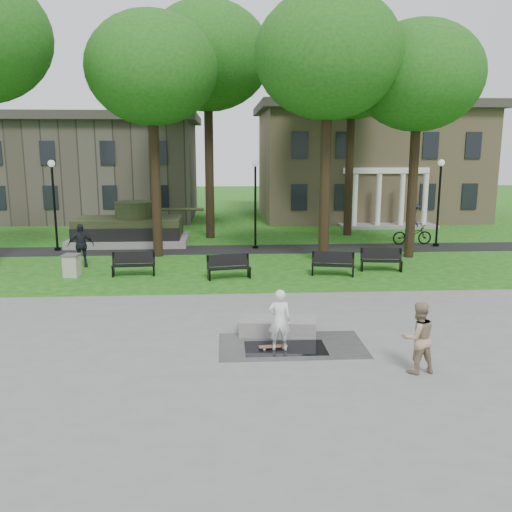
{
  "coord_description": "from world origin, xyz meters",
  "views": [
    {
      "loc": [
        -1.24,
        -16.45,
        5.37
      ],
      "look_at": [
        -0.03,
        3.24,
        1.4
      ],
      "focal_mm": 38.0,
      "sensor_mm": 36.0,
      "label": 1
    }
  ],
  "objects": [
    {
      "name": "lamp_left",
      "position": [
        -10.0,
        12.3,
        2.79
      ],
      "size": [
        0.36,
        0.36,
        4.73
      ],
      "color": "black",
      "rests_on": "ground"
    },
    {
      "name": "lamp_mid",
      "position": [
        0.5,
        12.3,
        2.79
      ],
      "size": [
        0.36,
        0.36,
        4.73
      ],
      "color": "black",
      "rests_on": "ground"
    },
    {
      "name": "tree_1",
      "position": [
        -4.5,
        10.5,
        8.95
      ],
      "size": [
        6.2,
        6.2,
        11.63
      ],
      "color": "black",
      "rests_on": "ground"
    },
    {
      "name": "tank_monument",
      "position": [
        -6.46,
        14.0,
        0.86
      ],
      "size": [
        7.45,
        3.4,
        2.4
      ],
      "color": "gray",
      "rests_on": "ground"
    },
    {
      "name": "lamp_right",
      "position": [
        10.5,
        12.3,
        2.79
      ],
      "size": [
        0.36,
        0.36,
        4.73
      ],
      "color": "black",
      "rests_on": "ground"
    },
    {
      "name": "park_bench_0",
      "position": [
        -5.05,
        6.33,
        0.52
      ],
      "size": [
        1.82,
        0.62,
        1.0
      ],
      "rotation": [
        0.0,
        0.0,
        0.05
      ],
      "color": "black",
      "rests_on": "ground"
    },
    {
      "name": "park_bench_1",
      "position": [
        -1.01,
        5.56,
        0.52
      ],
      "size": [
        1.85,
        0.87,
        1.0
      ],
      "rotation": [
        0.0,
        0.0,
        0.2
      ],
      "color": "black",
      "rests_on": "ground"
    },
    {
      "name": "tree_2",
      "position": [
        3.5,
        8.5,
        9.32
      ],
      "size": [
        6.6,
        6.6,
        12.16
      ],
      "color": "black",
      "rests_on": "ground"
    },
    {
      "name": "building_left",
      "position": [
        -11.0,
        26.5,
        3.6
      ],
      "size": [
        15.0,
        10.0,
        7.2
      ],
      "primitive_type": "cube",
      "color": "#4C443D",
      "rests_on": "ground"
    },
    {
      "name": "skateboard",
      "position": [
        0.08,
        -2.63,
        0.06
      ],
      "size": [
        0.8,
        0.28,
        0.07
      ],
      "primitive_type": "cube",
      "rotation": [
        0.0,
        0.0,
        0.11
      ],
      "color": "brown",
      "rests_on": "plaza"
    },
    {
      "name": "puddle",
      "position": [
        0.41,
        -2.63,
        0.02
      ],
      "size": [
        2.2,
        1.2,
        0.0
      ],
      "primitive_type": "cube",
      "color": "black",
      "rests_on": "plaza"
    },
    {
      "name": "pedestrian_walker",
      "position": [
        -7.72,
        8.24,
        0.99
      ],
      "size": [
        1.25,
        0.82,
        1.98
      ],
      "primitive_type": "imported",
      "rotation": [
        0.0,
        0.0,
        0.32
      ],
      "color": "black",
      "rests_on": "ground"
    },
    {
      "name": "tree_5",
      "position": [
        6.5,
        16.5,
        9.67
      ],
      "size": [
        6.4,
        6.4,
        12.44
      ],
      "color": "black",
      "rests_on": "ground"
    },
    {
      "name": "ground",
      "position": [
        0.0,
        0.0,
        0.0
      ],
      "size": [
        120.0,
        120.0,
        0.0
      ],
      "primitive_type": "plane",
      "color": "#154B11",
      "rests_on": "ground"
    },
    {
      "name": "park_bench_2",
      "position": [
        3.4,
        5.84,
        0.52
      ],
      "size": [
        1.85,
        0.88,
        1.0
      ],
      "rotation": [
        0.0,
        0.0,
        -0.21
      ],
      "color": "black",
      "rests_on": "ground"
    },
    {
      "name": "plaza",
      "position": [
        0.0,
        -5.0,
        0.01
      ],
      "size": [
        22.0,
        16.0,
        0.02
      ],
      "primitive_type": "cube",
      "color": "gray",
      "rests_on": "ground"
    },
    {
      "name": "concrete_block",
      "position": [
        0.32,
        -1.4,
        0.24
      ],
      "size": [
        2.3,
        1.24,
        0.45
      ],
      "primitive_type": "cube",
      "rotation": [
        0.0,
        0.0,
        -0.11
      ],
      "color": "gray",
      "rests_on": "plaza"
    },
    {
      "name": "skateboarder",
      "position": [
        0.23,
        -2.73,
        0.86
      ],
      "size": [
        0.64,
        0.45,
        1.68
      ],
      "primitive_type": "imported",
      "rotation": [
        0.0,
        0.0,
        3.06
      ],
      "color": "white",
      "rests_on": "plaza"
    },
    {
      "name": "building_right",
      "position": [
        10.0,
        26.0,
        4.34
      ],
      "size": [
        17.0,
        12.0,
        8.6
      ],
      "color": "#9E8460",
      "rests_on": "ground"
    },
    {
      "name": "tree_3",
      "position": [
        8.0,
        9.5,
        8.6
      ],
      "size": [
        6.0,
        6.0,
        11.19
      ],
      "color": "black",
      "rests_on": "ground"
    },
    {
      "name": "cyclist",
      "position": [
        9.36,
        12.95,
        0.97
      ],
      "size": [
        2.23,
        1.27,
        2.38
      ],
      "rotation": [
        0.0,
        0.0,
        1.6
      ],
      "color": "black",
      "rests_on": "ground"
    },
    {
      "name": "tree_4",
      "position": [
        -2.0,
        16.0,
        10.39
      ],
      "size": [
        7.2,
        7.2,
        13.5
      ],
      "color": "black",
      "rests_on": "ground"
    },
    {
      "name": "trash_bin",
      "position": [
        -7.63,
        6.28,
        0.49
      ],
      "size": [
        0.73,
        0.73,
        0.96
      ],
      "rotation": [
        0.0,
        0.0,
        -0.12
      ],
      "color": "#B9AE98",
      "rests_on": "ground"
    },
    {
      "name": "park_bench_3",
      "position": [
        5.72,
        6.58,
        0.52
      ],
      "size": [
        1.84,
        0.76,
        1.0
      ],
      "rotation": [
        0.0,
        0.0,
        -0.13
      ],
      "color": "black",
      "rests_on": "ground"
    },
    {
      "name": "footpath",
      "position": [
        0.0,
        12.0,
        0.01
      ],
      "size": [
        44.0,
        2.6,
        0.01
      ],
      "primitive_type": "cube",
      "color": "black",
      "rests_on": "ground"
    },
    {
      "name": "friend_watching",
      "position": [
        3.39,
        -4.4,
        0.9
      ],
      "size": [
        0.96,
        0.81,
        1.76
      ],
      "primitive_type": "imported",
      "rotation": [
        0.0,
        0.0,
        3.32
      ],
      "color": "tan",
      "rests_on": "plaza"
    }
  ]
}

